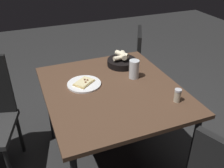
{
  "coord_description": "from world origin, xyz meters",
  "views": [
    {
      "loc": [
        -0.58,
        -1.44,
        1.69
      ],
      "look_at": [
        0.02,
        0.05,
        0.74
      ],
      "focal_mm": 40.13,
      "sensor_mm": 36.0,
      "label": 1
    }
  ],
  "objects_px": {
    "pepper_shaker": "(177,96)",
    "chair_near": "(127,62)",
    "bread_basket": "(122,61)",
    "beer_glass": "(134,70)",
    "pizza_plate": "(84,84)",
    "dining_table": "(112,95)"
  },
  "relations": [
    {
      "from": "pepper_shaker",
      "to": "chair_near",
      "type": "height_order",
      "value": "chair_near"
    },
    {
      "from": "bread_basket",
      "to": "beer_glass",
      "type": "relative_size",
      "value": 1.69
    },
    {
      "from": "beer_glass",
      "to": "chair_near",
      "type": "bearing_deg",
      "value": 68.2
    },
    {
      "from": "bread_basket",
      "to": "pepper_shaker",
      "type": "relative_size",
      "value": 2.64
    },
    {
      "from": "bread_basket",
      "to": "pepper_shaker",
      "type": "xyz_separation_m",
      "value": [
        0.12,
        -0.63,
        0.0
      ]
    },
    {
      "from": "pizza_plate",
      "to": "bread_basket",
      "type": "distance_m",
      "value": 0.44
    },
    {
      "from": "pepper_shaker",
      "to": "pizza_plate",
      "type": "bearing_deg",
      "value": 139.6
    },
    {
      "from": "bread_basket",
      "to": "pizza_plate",
      "type": "bearing_deg",
      "value": -153.48
    },
    {
      "from": "beer_glass",
      "to": "pizza_plate",
      "type": "bearing_deg",
      "value": 174.88
    },
    {
      "from": "pizza_plate",
      "to": "dining_table",
      "type": "bearing_deg",
      "value": -34.02
    },
    {
      "from": "dining_table",
      "to": "chair_near",
      "type": "xyz_separation_m",
      "value": [
        0.52,
        0.83,
        -0.19
      ]
    },
    {
      "from": "dining_table",
      "to": "bread_basket",
      "type": "xyz_separation_m",
      "value": [
        0.22,
        0.31,
        0.1
      ]
    },
    {
      "from": "dining_table",
      "to": "pizza_plate",
      "type": "relative_size",
      "value": 4.27
    },
    {
      "from": "pizza_plate",
      "to": "bread_basket",
      "type": "xyz_separation_m",
      "value": [
        0.39,
        0.2,
        0.03
      ]
    },
    {
      "from": "dining_table",
      "to": "beer_glass",
      "type": "distance_m",
      "value": 0.26
    },
    {
      "from": "pizza_plate",
      "to": "chair_near",
      "type": "height_order",
      "value": "chair_near"
    },
    {
      "from": "beer_glass",
      "to": "chair_near",
      "type": "distance_m",
      "value": 0.87
    },
    {
      "from": "pizza_plate",
      "to": "bread_basket",
      "type": "relative_size",
      "value": 1.02
    },
    {
      "from": "pizza_plate",
      "to": "beer_glass",
      "type": "height_order",
      "value": "beer_glass"
    },
    {
      "from": "bread_basket",
      "to": "beer_glass",
      "type": "distance_m",
      "value": 0.23
    },
    {
      "from": "pepper_shaker",
      "to": "beer_glass",
      "type": "bearing_deg",
      "value": 106.94
    },
    {
      "from": "chair_near",
      "to": "beer_glass",
      "type": "bearing_deg",
      "value": -111.8
    }
  ]
}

